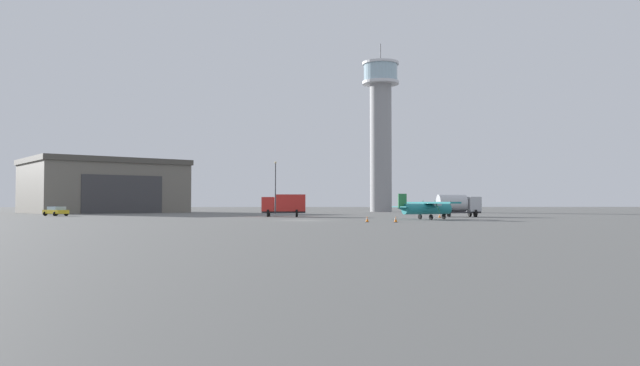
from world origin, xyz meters
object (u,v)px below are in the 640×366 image
light_post_east (275,183)px  traffic_cone_near_right (440,216)px  traffic_cone_near_left (367,219)px  airplane_teal (426,207)px  car_yellow (56,211)px  truck_fuel_tanker_silver (458,204)px  control_tower (381,125)px  truck_box_red (285,204)px  traffic_cone_mid_apron (396,219)px

light_post_east → traffic_cone_near_right: bearing=-54.3°
traffic_cone_near_left → traffic_cone_near_right: bearing=55.2°
airplane_teal → car_yellow: bearing=134.4°
truck_fuel_tanker_silver → traffic_cone_near_right: truck_fuel_tanker_silver is taller
control_tower → traffic_cone_near_right: (-0.37, -50.60, -18.02)m
truck_box_red → traffic_cone_near_right: size_ratio=10.48×
traffic_cone_near_left → truck_fuel_tanker_silver: bearing=54.5°
airplane_teal → light_post_east: 41.71m
control_tower → light_post_east: control_tower is taller
truck_box_red → traffic_cone_mid_apron: (10.94, -24.85, -1.42)m
truck_box_red → traffic_cone_near_left: bearing=111.1°
traffic_cone_near_right → airplane_teal: bearing=-114.9°
light_post_east → car_yellow: bearing=-153.3°
truck_fuel_tanker_silver → airplane_teal: bearing=-122.9°
control_tower → truck_fuel_tanker_silver: size_ratio=6.22×
airplane_teal → truck_box_red: 21.96m
airplane_teal → truck_fuel_tanker_silver: bearing=37.3°
car_yellow → traffic_cone_mid_apron: bearing=-173.6°
airplane_teal → control_tower: bearing=64.0°
airplane_teal → traffic_cone_near_right: size_ratio=16.90×
control_tower → truck_box_red: size_ratio=5.90×
truck_fuel_tanker_silver → traffic_cone_mid_apron: (-12.61, -22.44, -1.41)m
control_tower → traffic_cone_near_right: control_tower is taller
truck_fuel_tanker_silver → light_post_east: size_ratio=0.62×
truck_box_red → car_yellow: truck_box_red is taller
truck_fuel_tanker_silver → traffic_cone_mid_apron: bearing=-121.8°
control_tower → light_post_east: (-21.84, -20.67, -12.87)m
traffic_cone_near_right → traffic_cone_mid_apron: 19.75m
car_yellow → traffic_cone_mid_apron: 54.45m
car_yellow → light_post_east: light_post_east is taller
control_tower → airplane_teal: bearing=-93.8°
control_tower → car_yellow: 67.16m
light_post_east → traffic_cone_near_left: 47.86m
truck_fuel_tanker_silver → traffic_cone_near_right: (-3.75, -4.79, -1.41)m
car_yellow → traffic_cone_near_left: (41.61, -30.63, -0.45)m
truck_fuel_tanker_silver → light_post_east: light_post_east is taller
traffic_cone_near_left → traffic_cone_near_right: 20.22m
control_tower → car_yellow: bearing=-145.6°
traffic_cone_near_right → control_tower: bearing=89.6°
light_post_east → traffic_cone_near_right: light_post_east is taller
truck_fuel_tanker_silver → car_yellow: bearing=168.4°
light_post_east → traffic_cone_near_right: 37.19m
airplane_teal → light_post_east: light_post_east is taller
control_tower → truck_fuel_tanker_silver: control_tower is taller
control_tower → traffic_cone_near_left: control_tower is taller
control_tower → light_post_east: 32.71m
truck_fuel_tanker_silver → control_tower: bearing=91.8°
truck_fuel_tanker_silver → traffic_cone_near_right: size_ratio=9.94×
truck_box_red → traffic_cone_mid_apron: truck_box_red is taller
light_post_east → truck_fuel_tanker_silver: bearing=-44.9°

